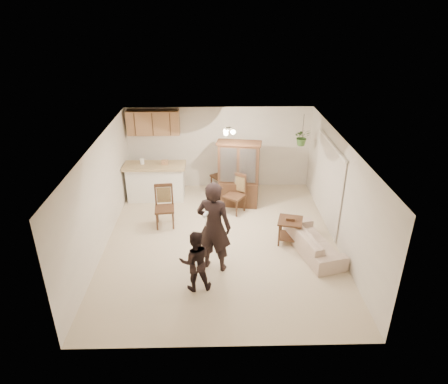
{
  "coord_description": "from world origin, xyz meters",
  "views": [
    {
      "loc": [
        -0.12,
        -8.19,
        5.3
      ],
      "look_at": [
        0.08,
        0.4,
        1.14
      ],
      "focal_mm": 32.0,
      "sensor_mm": 36.0,
      "label": 1
    }
  ],
  "objects_px": {
    "chair_hutch_right": "(220,181)",
    "chair_hutch_left": "(235,202)",
    "sofa": "(314,238)",
    "child": "(195,260)",
    "chair_bar": "(165,215)",
    "china_hutch": "(239,175)",
    "adult": "(214,232)",
    "side_table": "(290,231)"
  },
  "relations": [
    {
      "from": "side_table",
      "to": "chair_bar",
      "type": "bearing_deg",
      "value": 164.36
    },
    {
      "from": "sofa",
      "to": "chair_bar",
      "type": "xyz_separation_m",
      "value": [
        -3.56,
        1.27,
        -0.06
      ]
    },
    {
      "from": "china_hutch",
      "to": "chair_hutch_left",
      "type": "distance_m",
      "value": 0.76
    },
    {
      "from": "chair_hutch_left",
      "to": "sofa",
      "type": "bearing_deg",
      "value": -12.04
    },
    {
      "from": "child",
      "to": "china_hutch",
      "type": "relative_size",
      "value": 0.72
    },
    {
      "from": "chair_hutch_left",
      "to": "chair_hutch_right",
      "type": "bearing_deg",
      "value": 141.71
    },
    {
      "from": "chair_hutch_left",
      "to": "chair_hutch_right",
      "type": "height_order",
      "value": "chair_hutch_left"
    },
    {
      "from": "sofa",
      "to": "chair_bar",
      "type": "relative_size",
      "value": 1.7
    },
    {
      "from": "sofa",
      "to": "adult",
      "type": "xyz_separation_m",
      "value": [
        -2.3,
        -0.54,
        0.53
      ]
    },
    {
      "from": "chair_hutch_left",
      "to": "side_table",
      "type": "bearing_deg",
      "value": -14.95
    },
    {
      "from": "chair_hutch_right",
      "to": "chair_hutch_left",
      "type": "bearing_deg",
      "value": 71.52
    },
    {
      "from": "adult",
      "to": "side_table",
      "type": "height_order",
      "value": "adult"
    },
    {
      "from": "adult",
      "to": "chair_hutch_left",
      "type": "xyz_separation_m",
      "value": [
        0.56,
        2.52,
        -0.59
      ]
    },
    {
      "from": "sofa",
      "to": "chair_hutch_left",
      "type": "relative_size",
      "value": 1.72
    },
    {
      "from": "sofa",
      "to": "china_hutch",
      "type": "bearing_deg",
      "value": 19.36
    },
    {
      "from": "chair_bar",
      "to": "adult",
      "type": "bearing_deg",
      "value": -60.82
    },
    {
      "from": "child",
      "to": "chair_hutch_right",
      "type": "distance_m",
      "value": 4.62
    },
    {
      "from": "side_table",
      "to": "chair_bar",
      "type": "relative_size",
      "value": 0.62
    },
    {
      "from": "adult",
      "to": "chair_bar",
      "type": "distance_m",
      "value": 2.29
    },
    {
      "from": "sofa",
      "to": "child",
      "type": "height_order",
      "value": "child"
    },
    {
      "from": "sofa",
      "to": "adult",
      "type": "relative_size",
      "value": 1.04
    },
    {
      "from": "china_hutch",
      "to": "side_table",
      "type": "height_order",
      "value": "china_hutch"
    },
    {
      "from": "chair_hutch_left",
      "to": "child",
      "type": "bearing_deg",
      "value": -69.62
    },
    {
      "from": "child",
      "to": "chair_hutch_left",
      "type": "distance_m",
      "value": 3.36
    },
    {
      "from": "chair_bar",
      "to": "chair_hutch_left",
      "type": "height_order",
      "value": "chair_bar"
    },
    {
      "from": "adult",
      "to": "chair_hutch_right",
      "type": "bearing_deg",
      "value": -73.79
    },
    {
      "from": "adult",
      "to": "chair_bar",
      "type": "xyz_separation_m",
      "value": [
        -1.26,
        1.81,
        -0.59
      ]
    },
    {
      "from": "chair_hutch_left",
      "to": "adult",
      "type": "bearing_deg",
      "value": -65.86
    },
    {
      "from": "child",
      "to": "side_table",
      "type": "bearing_deg",
      "value": -150.45
    },
    {
      "from": "china_hutch",
      "to": "child",
      "type": "bearing_deg",
      "value": -96.83
    },
    {
      "from": "china_hutch",
      "to": "chair_hutch_right",
      "type": "distance_m",
      "value": 1.24
    },
    {
      "from": "chair_hutch_right",
      "to": "sofa",
      "type": "bearing_deg",
      "value": 88.64
    },
    {
      "from": "china_hutch",
      "to": "sofa",
      "type": "bearing_deg",
      "value": -46.6
    },
    {
      "from": "adult",
      "to": "child",
      "type": "distance_m",
      "value": 0.81
    },
    {
      "from": "china_hutch",
      "to": "chair_hutch_left",
      "type": "height_order",
      "value": "china_hutch"
    },
    {
      "from": "chair_bar",
      "to": "sofa",
      "type": "bearing_deg",
      "value": -25.3
    },
    {
      "from": "child",
      "to": "chair_hutch_left",
      "type": "xyz_separation_m",
      "value": [
        0.93,
        3.2,
        -0.37
      ]
    },
    {
      "from": "chair_bar",
      "to": "chair_hutch_left",
      "type": "bearing_deg",
      "value": 15.57
    },
    {
      "from": "sofa",
      "to": "chair_hutch_right",
      "type": "distance_m",
      "value": 3.95
    },
    {
      "from": "child",
      "to": "chair_hutch_right",
      "type": "bearing_deg",
      "value": -104.45
    },
    {
      "from": "side_table",
      "to": "chair_bar",
      "type": "height_order",
      "value": "chair_bar"
    },
    {
      "from": "sofa",
      "to": "china_hutch",
      "type": "relative_size",
      "value": 1.0
    }
  ]
}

